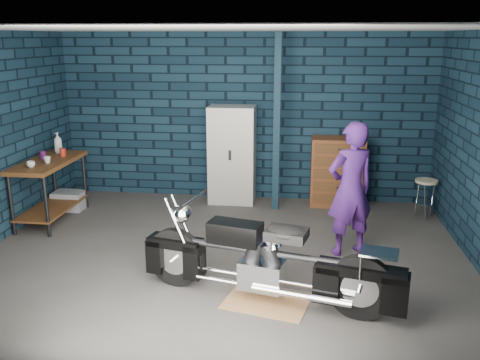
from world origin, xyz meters
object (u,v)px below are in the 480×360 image
object	(u,v)px
locker	(232,155)
tool_chest	(337,172)
motorcycle	(268,255)
person	(350,189)
workbench	(51,191)
shop_stool	(425,199)
storage_bin	(69,200)

from	to	relation	value
locker	tool_chest	bearing A→B (deg)	0.00
motorcycle	person	xyz separation A→B (m)	(0.91, 1.34, 0.32)
workbench	tool_chest	distance (m)	4.36
workbench	locker	distance (m)	2.81
person	shop_stool	xyz separation A→B (m)	(1.24, 1.44, -0.54)
locker	person	bearing A→B (deg)	-47.84
shop_stool	tool_chest	bearing A→B (deg)	160.54
storage_bin	tool_chest	world-z (taller)	tool_chest
shop_stool	person	bearing A→B (deg)	-130.82
locker	workbench	bearing A→B (deg)	-154.07
workbench	motorcycle	world-z (taller)	motorcycle
motorcycle	tool_chest	bearing A→B (deg)	88.33
storage_bin	shop_stool	size ratio (longest dim) A/B	0.79
tool_chest	workbench	bearing A→B (deg)	-163.77
locker	shop_stool	size ratio (longest dim) A/B	2.66
motorcycle	locker	bearing A→B (deg)	117.51
workbench	person	world-z (taller)	person
workbench	person	bearing A→B (deg)	-9.03
person	tool_chest	xyz separation A→B (m)	(-0.03, 1.89, -0.28)
tool_chest	person	bearing A→B (deg)	-89.07
motorcycle	tool_chest	distance (m)	3.34
tool_chest	shop_stool	bearing A→B (deg)	-19.46
tool_chest	locker	bearing A→B (deg)	180.00
tool_chest	shop_stool	world-z (taller)	tool_chest
storage_bin	locker	distance (m)	2.67
workbench	shop_stool	size ratio (longest dim) A/B	2.37
person	shop_stool	distance (m)	1.98
motorcycle	locker	size ratio (longest dim) A/B	1.48
workbench	locker	xyz separation A→B (m)	(2.51, 1.22, 0.33)
storage_bin	person	bearing A→B (deg)	-15.58
person	storage_bin	world-z (taller)	person
motorcycle	storage_bin	distance (m)	4.15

